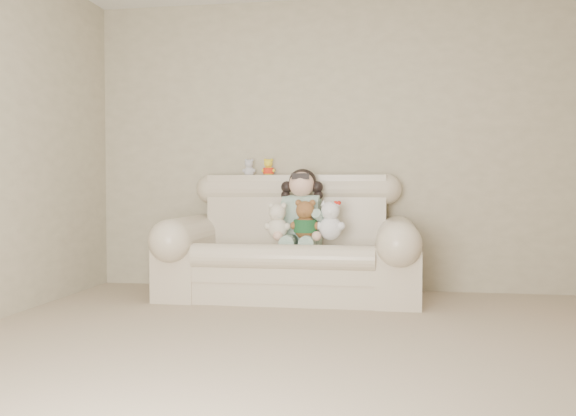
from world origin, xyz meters
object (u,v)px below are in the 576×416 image
(brown_teddy, at_px, (305,216))
(cream_teddy, at_px, (277,218))
(sofa, at_px, (290,236))
(seated_child, at_px, (302,207))
(white_cat, at_px, (330,216))

(brown_teddy, xyz_separation_m, cream_teddy, (-0.23, -0.01, -0.02))
(sofa, bearing_deg, cream_teddy, -123.07)
(seated_child, distance_m, brown_teddy, 0.22)
(white_cat, xyz_separation_m, cream_teddy, (-0.43, -0.01, -0.01))
(cream_teddy, bearing_deg, brown_teddy, 19.79)
(white_cat, bearing_deg, sofa, 152.30)
(seated_child, xyz_separation_m, cream_teddy, (-0.17, -0.21, -0.08))
(sofa, xyz_separation_m, brown_teddy, (0.14, -0.12, 0.17))
(sofa, height_order, brown_teddy, sofa)
(sofa, height_order, cream_teddy, sofa)
(sofa, distance_m, brown_teddy, 0.26)
(brown_teddy, height_order, white_cat, brown_teddy)
(brown_teddy, xyz_separation_m, white_cat, (0.20, 0.00, -0.00))
(seated_child, xyz_separation_m, brown_teddy, (0.06, -0.20, -0.07))
(sofa, xyz_separation_m, seated_child, (0.09, 0.08, 0.24))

